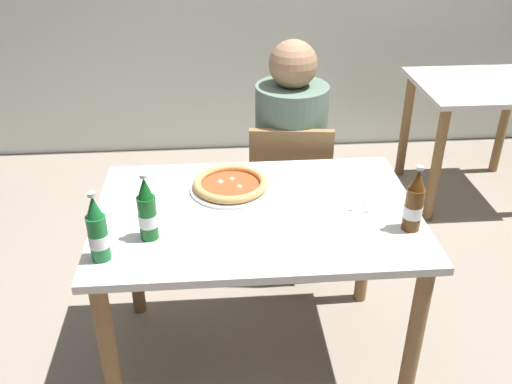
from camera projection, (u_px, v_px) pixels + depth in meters
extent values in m
plane|color=gray|center=(257.00, 355.00, 2.47)|extent=(8.00, 8.00, 0.00)
cube|color=silver|center=(257.00, 214.00, 2.10)|extent=(1.20, 0.80, 0.03)
cylinder|color=olive|center=(110.00, 363.00, 1.96)|extent=(0.06, 0.06, 0.72)
cylinder|color=olive|center=(413.00, 345.00, 2.03)|extent=(0.06, 0.06, 0.72)
cylinder|color=olive|center=(132.00, 249.00, 2.54)|extent=(0.06, 0.06, 0.72)
cylinder|color=olive|center=(366.00, 238.00, 2.62)|extent=(0.06, 0.06, 0.72)
cube|color=olive|center=(288.00, 192.00, 2.85)|extent=(0.44, 0.44, 0.04)
cube|color=olive|center=(290.00, 170.00, 2.59)|extent=(0.38, 0.08, 0.40)
cylinder|color=olive|center=(317.00, 212.00, 3.11)|extent=(0.04, 0.04, 0.41)
cylinder|color=olive|center=(256.00, 211.00, 3.12)|extent=(0.04, 0.04, 0.41)
cylinder|color=olive|center=(322.00, 248.00, 2.81)|extent=(0.04, 0.04, 0.41)
cylinder|color=olive|center=(254.00, 247.00, 2.82)|extent=(0.04, 0.04, 0.41)
cube|color=#2D3342|center=(288.00, 228.00, 2.94)|extent=(0.32, 0.28, 0.45)
cylinder|color=slate|center=(291.00, 141.00, 2.69)|extent=(0.34, 0.34, 0.55)
sphere|color=#9E7556|center=(293.00, 64.00, 2.50)|extent=(0.22, 0.22, 0.22)
cube|color=silver|center=(485.00, 86.00, 3.35)|extent=(0.80, 0.70, 0.03)
cylinder|color=olive|center=(436.00, 166.00, 3.26)|extent=(0.06, 0.06, 0.72)
cylinder|color=olive|center=(406.00, 126.00, 3.76)|extent=(0.06, 0.06, 0.72)
cylinder|color=olive|center=(503.00, 123.00, 3.81)|extent=(0.06, 0.06, 0.72)
cylinder|color=white|center=(231.00, 188.00, 2.23)|extent=(0.32, 0.32, 0.01)
cylinder|color=#CC4723|center=(231.00, 186.00, 2.22)|extent=(0.23, 0.23, 0.01)
torus|color=tan|center=(231.00, 183.00, 2.22)|extent=(0.30, 0.30, 0.03)
sphere|color=silver|center=(220.00, 183.00, 2.24)|extent=(0.02, 0.02, 0.02)
sphere|color=silver|center=(239.00, 188.00, 2.21)|extent=(0.02, 0.02, 0.02)
sphere|color=silver|center=(232.00, 180.00, 2.26)|extent=(0.02, 0.02, 0.02)
cylinder|color=#14591E|center=(148.00, 218.00, 1.90)|extent=(0.06, 0.06, 0.16)
cone|color=#14591E|center=(144.00, 187.00, 1.84)|extent=(0.05, 0.05, 0.07)
cylinder|color=#B7B7BC|center=(143.00, 176.00, 1.82)|extent=(0.03, 0.03, 0.01)
cylinder|color=white|center=(148.00, 220.00, 1.90)|extent=(0.07, 0.07, 0.04)
cylinder|color=#512D0F|center=(413.00, 209.00, 1.95)|extent=(0.06, 0.06, 0.16)
cone|color=#512D0F|center=(418.00, 179.00, 1.89)|extent=(0.05, 0.05, 0.07)
cylinder|color=#B7B7BC|center=(420.00, 168.00, 1.87)|extent=(0.03, 0.03, 0.01)
cylinder|color=white|center=(413.00, 211.00, 1.95)|extent=(0.07, 0.07, 0.04)
cylinder|color=#196B2D|center=(99.00, 238.00, 1.79)|extent=(0.06, 0.06, 0.16)
cone|color=#196B2D|center=(93.00, 206.00, 1.74)|extent=(0.05, 0.05, 0.07)
cylinder|color=#B7B7BC|center=(91.00, 194.00, 1.71)|extent=(0.03, 0.03, 0.01)
cylinder|color=white|center=(99.00, 240.00, 1.80)|extent=(0.07, 0.07, 0.04)
cube|color=white|center=(359.00, 200.00, 2.16)|extent=(0.22, 0.22, 0.00)
cube|color=silver|center=(364.00, 198.00, 2.15)|extent=(0.03, 0.19, 0.00)
cube|color=silver|center=(354.00, 199.00, 2.15)|extent=(0.07, 0.16, 0.00)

